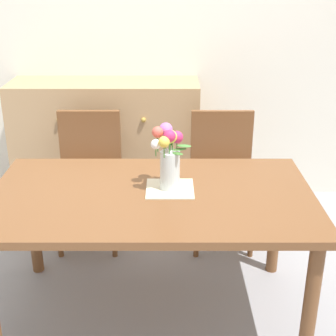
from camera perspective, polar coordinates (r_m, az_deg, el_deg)
ground_plane at (r=2.86m, az=-1.95°, el=-16.27°), size 12.00×12.00×0.00m
back_wall at (r=3.84m, az=-1.56°, el=16.75°), size 7.00×0.10×2.80m
dining_table at (r=2.50m, az=-2.14°, el=-4.72°), size 1.64×0.95×0.73m
chair_left at (r=3.34m, az=-9.43°, el=-0.15°), size 0.42×0.42×0.90m
chair_right at (r=3.32m, az=6.11°, el=-0.13°), size 0.42×0.42×0.90m
dresser at (r=3.81m, az=-7.38°, el=2.60°), size 1.40×0.47×1.00m
placemat at (r=2.50m, az=-0.00°, el=-2.45°), size 0.24×0.24×0.01m
flower_vase at (r=2.44m, az=-0.13°, el=1.58°), size 0.20×0.19×0.33m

